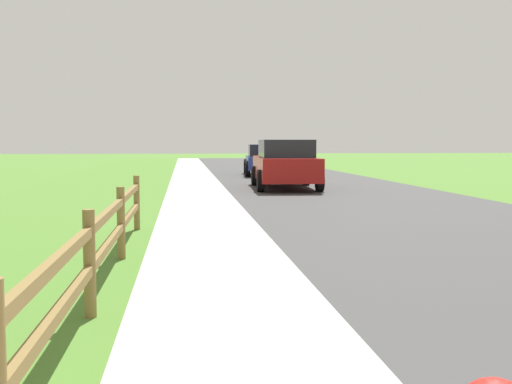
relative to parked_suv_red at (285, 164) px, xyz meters
name	(u,v)px	position (x,y,z in m)	size (l,w,h in m)	color
ground_plane	(218,180)	(-2.06, 4.83, -0.86)	(120.00, 120.00, 0.00)	#4A792B
road_asphalt	(291,177)	(1.44, 6.83, -0.85)	(7.00, 66.00, 0.01)	#3A3A3A
curb_concrete	(149,178)	(-5.06, 6.83, -0.85)	(6.00, 66.00, 0.01)	#A8A8A5
grass_verge	(115,178)	(-6.56, 6.83, -0.85)	(5.00, 66.00, 0.00)	#4A792B
rail_fence	(89,255)	(-4.35, -15.22, -0.27)	(0.11, 11.31, 1.00)	olive
parked_suv_red	(285,164)	(0.00, 0.00, 0.00)	(2.33, 4.85, 1.68)	maroon
parked_car_blue	(265,159)	(0.44, 8.45, -0.09)	(2.26, 4.58, 1.49)	navy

